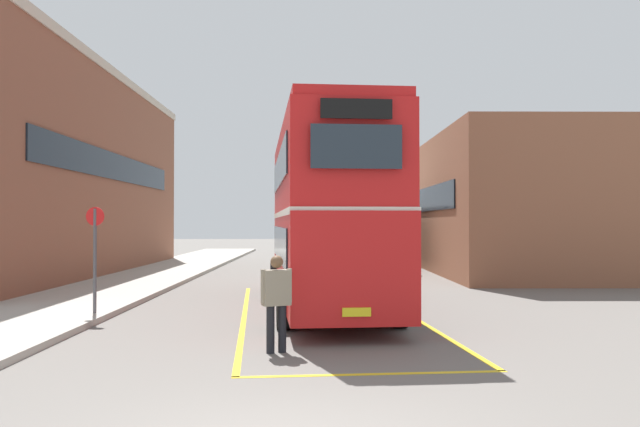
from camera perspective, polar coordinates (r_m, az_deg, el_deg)
ground_plane at (r=20.54m, az=-1.20°, el=-7.06°), size 135.60×135.60×0.00m
sidewalk_left at (r=23.89m, az=-17.00°, el=-5.98°), size 4.00×57.60×0.14m
brick_building_left at (r=29.24m, az=-22.99°, el=3.38°), size 5.76×22.30×8.67m
depot_building_right at (r=31.75m, az=16.67°, el=0.61°), size 8.30×17.30×6.02m
double_decker_bus at (r=16.73m, az=0.49°, el=0.14°), size 3.39×10.74×4.75m
single_deck_bus at (r=32.97m, az=5.05°, el=-1.85°), size 3.51×9.66×3.02m
pedestrian_boarding at (r=11.09m, az=-3.90°, el=-7.38°), size 0.53×0.39×1.67m
bus_stop_sign at (r=15.81m, az=-19.39°, el=-2.96°), size 0.44×0.09×2.46m
bay_marking_yellow at (r=14.97m, az=0.92°, el=-9.38°), size 5.19×12.92×0.01m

